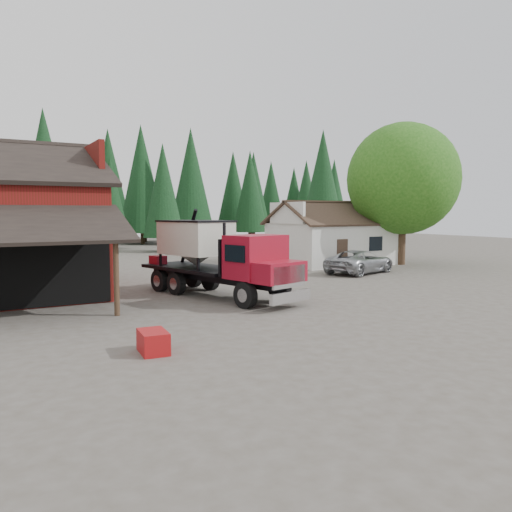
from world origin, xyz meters
TOP-DOWN VIEW (x-y plane):
  - ground at (0.00, 0.00)m, footprint 120.00×120.00m
  - farmhouse at (13.00, 13.00)m, footprint 8.60×6.42m
  - deciduous_tree at (17.01, 9.97)m, footprint 8.00×8.00m
  - conifer_backdrop at (0.00, 42.00)m, footprint 76.00×16.00m
  - near_pine_b at (6.00, 30.00)m, footprint 3.96×3.96m
  - near_pine_c at (22.00, 26.00)m, footprint 4.84×4.84m
  - near_pine_d at (-4.00, 34.00)m, footprint 5.28×5.28m
  - feed_truck at (-0.62, 4.03)m, footprint 4.53×9.10m
  - silver_car at (10.87, 7.49)m, footprint 5.67×3.84m
  - equip_box at (-6.00, -3.31)m, footprint 0.80×1.16m

SIDE VIEW (x-z plane):
  - ground at x=0.00m, z-range 0.00..0.00m
  - conifer_backdrop at x=0.00m, z-range -8.00..8.00m
  - equip_box at x=-6.00m, z-range 0.00..0.60m
  - silver_car at x=10.87m, z-range 0.00..1.44m
  - farmhouse at x=13.00m, z-range -0.66..3.99m
  - feed_truck at x=-0.62m, z-range -0.13..3.84m
  - near_pine_b at x=6.00m, z-range 0.69..11.09m
  - deciduous_tree at x=17.01m, z-range 0.81..11.01m
  - near_pine_c at x=22.00m, z-range 0.69..13.09m
  - near_pine_d at x=-4.00m, z-range 0.69..14.09m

